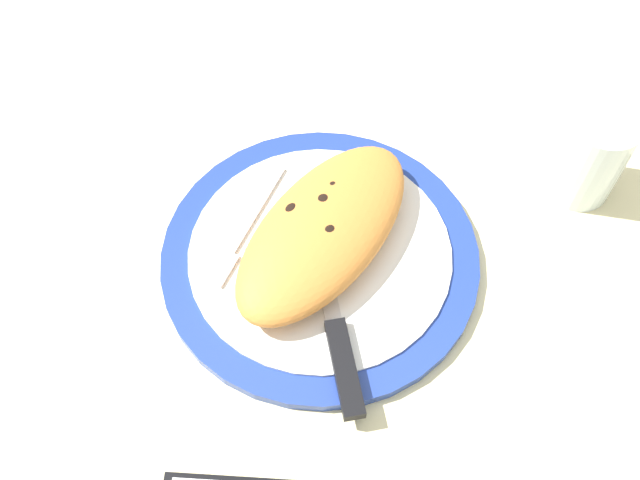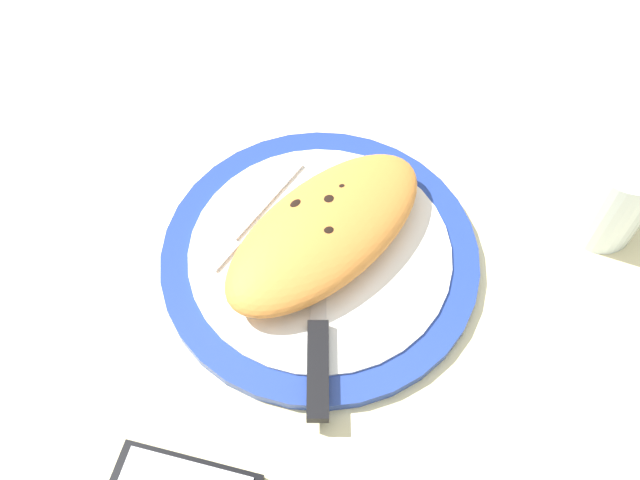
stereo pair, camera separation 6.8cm
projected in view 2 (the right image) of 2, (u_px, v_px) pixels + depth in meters
ground_plane at (320, 266)px, 72.73cm from camera, size 150.00×150.00×3.00cm
plate at (320, 255)px, 70.83cm from camera, size 32.77×32.77×1.61cm
calzone at (325, 230)px, 68.61cm from camera, size 26.76×16.82×4.75cm
fork at (247, 223)px, 71.75cm from camera, size 16.16×2.35×0.40cm
knife at (318, 342)px, 64.05cm from camera, size 19.42×13.12×1.20cm
water_glass at (611, 201)px, 70.03cm from camera, size 7.43×7.43×10.32cm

